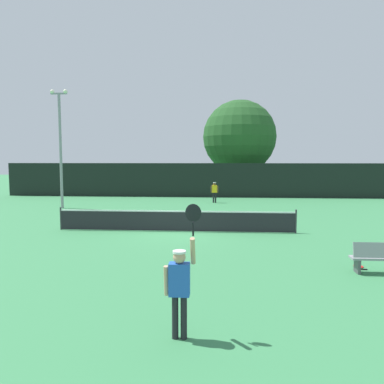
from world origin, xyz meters
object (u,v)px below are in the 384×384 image
at_px(tennis_ball, 134,227).
at_px(light_pole, 60,141).
at_px(parked_car_mid, 268,184).
at_px(parked_car_far, 290,183).
at_px(player_receiving, 215,190).
at_px(spare_racket, 359,266).
at_px(courtside_bench, 383,258).
at_px(player_serving, 180,281).
at_px(parked_car_near, 223,183).
at_px(large_tree, 240,137).

relative_size(tennis_ball, light_pole, 0.01).
distance_m(parked_car_mid, parked_car_far, 4.03).
distance_m(player_receiving, spare_racket, 17.24).
height_order(parked_car_mid, parked_car_far, same).
bearing_deg(parked_car_mid, tennis_ball, -109.39).
distance_m(tennis_ball, light_pole, 10.32).
xyz_separation_m(courtside_bench, light_pole, (-15.43, 13.29, 4.05)).
bearing_deg(parked_car_mid, courtside_bench, -85.86).
distance_m(spare_racket, light_pole, 20.13).
relative_size(player_serving, parked_car_far, 0.59).
distance_m(spare_racket, courtside_bench, 0.91).
bearing_deg(tennis_ball, player_serving, -72.46).
distance_m(tennis_ball, parked_car_near, 21.82).
xyz_separation_m(light_pole, parked_car_near, (11.06, 14.74, -3.75)).
bearing_deg(parked_car_near, player_receiving, -93.17).
xyz_separation_m(courtside_bench, large_tree, (-2.81, 26.15, 5.04)).
bearing_deg(parked_car_mid, player_receiving, -113.54).
distance_m(spare_racket, parked_car_mid, 26.56).
xyz_separation_m(player_serving, large_tree, (2.64, 30.39, 4.43)).
bearing_deg(light_pole, courtside_bench, -40.73).
distance_m(player_serving, parked_car_near, 32.29).
bearing_deg(large_tree, tennis_ball, -107.39).
relative_size(player_serving, spare_racket, 4.83).
height_order(player_serving, tennis_ball, player_serving).
xyz_separation_m(player_serving, light_pole, (-9.99, 17.53, 3.43)).
distance_m(player_serving, large_tree, 30.83).
xyz_separation_m(player_receiving, spare_racket, (4.69, -16.56, -0.94)).
distance_m(player_serving, tennis_ball, 11.52).
height_order(parked_car_near, parked_car_mid, same).
height_order(player_serving, courtside_bench, player_serving).
height_order(light_pole, large_tree, large_tree).
relative_size(parked_car_mid, parked_car_far, 1.02).
relative_size(player_receiving, light_pole, 0.20).
height_order(spare_racket, parked_car_far, parked_car_far).
bearing_deg(parked_car_near, player_serving, -91.09).
bearing_deg(light_pole, player_receiving, 20.81).
relative_size(player_serving, courtside_bench, 1.39).
height_order(player_receiving, large_tree, large_tree).
bearing_deg(parked_car_far, tennis_ball, -115.66).
bearing_deg(player_serving, courtside_bench, 37.95).
bearing_deg(player_receiving, parked_car_near, -93.99).
bearing_deg(light_pole, spare_racket, -40.12).
distance_m(player_serving, light_pole, 20.47).
relative_size(player_receiving, large_tree, 0.17).
relative_size(courtside_bench, light_pole, 0.23).
height_order(player_serving, parked_car_mid, player_serving).
height_order(large_tree, parked_car_far, large_tree).
bearing_deg(courtside_bench, tennis_ball, 143.04).
bearing_deg(parked_car_near, tennis_ball, -101.17).
xyz_separation_m(spare_racket, courtside_bench, (0.43, -0.65, 0.46)).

